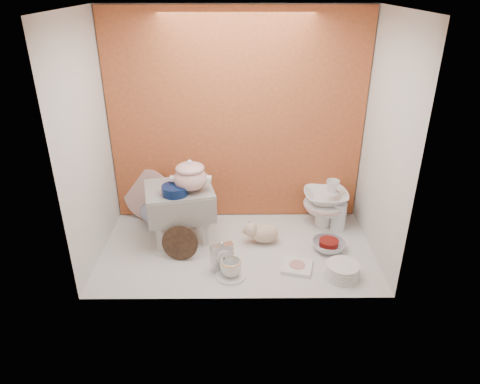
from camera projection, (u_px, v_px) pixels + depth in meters
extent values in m
plane|color=silver|center=(237.00, 249.00, 2.94)|extent=(1.80, 1.80, 0.00)
cube|color=#C55731|center=(237.00, 120.00, 3.06)|extent=(1.80, 0.06, 1.50)
cube|color=silver|center=(86.00, 144.00, 2.60)|extent=(0.06, 1.00, 1.50)
cube|color=silver|center=(387.00, 144.00, 2.62)|extent=(0.06, 1.00, 1.50)
cube|color=white|center=(236.00, 8.00, 2.28)|extent=(1.80, 1.00, 0.06)
cylinder|color=#091944|center=(175.00, 190.00, 2.81)|extent=(0.20, 0.20, 0.06)
imported|color=white|center=(156.00, 207.00, 3.21)|extent=(0.30, 0.30, 0.25)
cube|color=silver|center=(222.00, 256.00, 2.69)|extent=(0.15, 0.09, 0.20)
ellipsoid|color=#C8AA8D|center=(264.00, 233.00, 2.99)|extent=(0.28, 0.23, 0.15)
cylinder|color=white|center=(231.00, 275.00, 2.67)|extent=(0.19, 0.19, 0.01)
imported|color=white|center=(231.00, 267.00, 2.65)|extent=(0.16, 0.16, 0.10)
cube|color=white|center=(297.00, 267.00, 2.74)|extent=(0.22, 0.22, 0.03)
cylinder|color=white|center=(342.00, 270.00, 2.66)|extent=(0.24, 0.24, 0.09)
imported|color=silver|center=(328.00, 245.00, 2.92)|extent=(0.28, 0.28, 0.07)
cylinder|color=silver|center=(338.00, 216.00, 3.13)|extent=(0.14, 0.14, 0.21)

